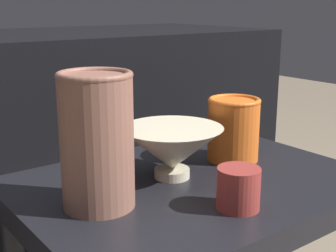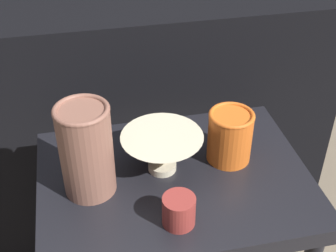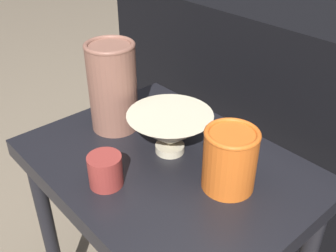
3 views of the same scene
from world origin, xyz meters
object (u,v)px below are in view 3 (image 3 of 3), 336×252
at_px(vase_textured_left, 113,85).
at_px(cup, 105,171).
at_px(bowl, 170,130).
at_px(vase_colorful_right, 230,159).

relative_size(vase_textured_left, cup, 3.15).
distance_m(bowl, vase_textured_left, 0.17).
bearing_deg(bowl, cup, -90.11).
bearing_deg(cup, bowl, 89.89).
xyz_separation_m(vase_textured_left, vase_colorful_right, (0.31, 0.03, -0.04)).
relative_size(bowl, cup, 2.74).
distance_m(vase_textured_left, vase_colorful_right, 0.31).
bearing_deg(vase_colorful_right, cup, -132.67).
distance_m(vase_textured_left, cup, 0.22).
bearing_deg(vase_textured_left, bowl, 9.16).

